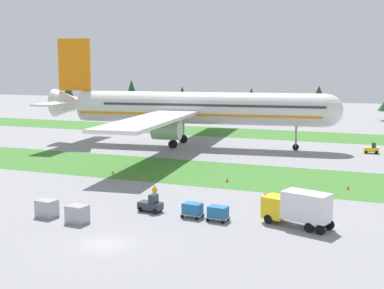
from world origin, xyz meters
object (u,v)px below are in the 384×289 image
at_px(taxiway_marker_1, 348,187).
at_px(taxiway_marker_3, 227,180).
at_px(baggage_tug, 151,204).
at_px(taxiway_marker_2, 113,172).
at_px(taxiway_marker_0, 144,176).
at_px(pushback_tractor, 372,149).
at_px(ground_crew_loader, 155,192).
at_px(cargo_dolly_second, 218,212).
at_px(airliner, 189,108).
at_px(uld_container_0, 77,214).
at_px(cargo_dolly_lead, 192,209).
at_px(uld_container_1, 47,208).
at_px(ground_crew_marshaller, 265,199).
at_px(catering_truck, 298,207).

xyz_separation_m(taxiway_marker_1, taxiway_marker_3, (-15.82, -1.60, 0.06)).
bearing_deg(baggage_tug, taxiway_marker_3, -5.94).
bearing_deg(taxiway_marker_2, taxiway_marker_0, -7.17).
bearing_deg(taxiway_marker_1, pushback_tractor, 87.95).
bearing_deg(ground_crew_loader, cargo_dolly_second, 139.30).
bearing_deg(taxiway_marker_2, pushback_tractor, 44.79).
bearing_deg(cargo_dolly_second, baggage_tug, 90.00).
relative_size(cargo_dolly_second, taxiway_marker_0, 4.23).
bearing_deg(taxiway_marker_1, taxiway_marker_0, -173.17).
bearing_deg(airliner, taxiway_marker_0, 2.87).
bearing_deg(uld_container_0, taxiway_marker_2, 111.92).
height_order(cargo_dolly_lead, taxiway_marker_3, cargo_dolly_lead).
bearing_deg(baggage_tug, uld_container_1, 125.66).
relative_size(uld_container_0, taxiway_marker_0, 3.67).
relative_size(ground_crew_loader, taxiway_marker_1, 3.04).
bearing_deg(ground_crew_marshaller, cargo_dolly_lead, 110.49).
relative_size(taxiway_marker_1, taxiway_marker_2, 1.00).
distance_m(taxiway_marker_1, taxiway_marker_2, 33.22).
distance_m(cargo_dolly_lead, taxiway_marker_0, 21.08).
height_order(cargo_dolly_second, catering_truck, catering_truck).
bearing_deg(ground_crew_loader, taxiway_marker_3, -123.68).
xyz_separation_m(ground_crew_loader, taxiway_marker_1, (20.84, 13.91, -0.66)).
distance_m(catering_truck, ground_crew_loader, 18.24).
bearing_deg(taxiway_marker_2, uld_container_0, -68.08).
relative_size(baggage_tug, uld_container_1, 1.34).
height_order(catering_truck, ground_crew_marshaller, catering_truck).
bearing_deg(uld_container_0, pushback_tractor, 66.03).
height_order(taxiway_marker_0, taxiway_marker_1, taxiway_marker_1).
distance_m(cargo_dolly_lead, ground_crew_marshaller, 9.18).
height_order(ground_crew_loader, taxiway_marker_3, ground_crew_loader).
xyz_separation_m(baggage_tug, cargo_dolly_lead, (5.01, -0.37, 0.10)).
xyz_separation_m(cargo_dolly_lead, uld_container_1, (-14.37, -5.36, -0.02)).
height_order(airliner, catering_truck, airliner).
distance_m(airliner, baggage_tug, 48.53).
height_order(pushback_tractor, taxiway_marker_2, pushback_tractor).
xyz_separation_m(ground_crew_marshaller, taxiway_marker_1, (7.82, 12.33, -0.66)).
distance_m(cargo_dolly_second, ground_crew_loader, 11.29).
xyz_separation_m(uld_container_1, taxiway_marker_2, (-4.87, 21.93, -0.61)).
xyz_separation_m(cargo_dolly_second, ground_crew_marshaller, (3.17, 7.10, 0.03)).
xyz_separation_m(baggage_tug, taxiway_marker_1, (18.90, 18.84, -0.53)).
height_order(catering_truck, pushback_tractor, catering_truck).
height_order(ground_crew_marshaller, uld_container_1, uld_container_1).
distance_m(uld_container_1, taxiway_marker_1, 37.45).
bearing_deg(ground_crew_loader, taxiway_marker_1, -157.76).
bearing_deg(uld_container_0, ground_crew_loader, 74.28).
relative_size(airliner, taxiway_marker_1, 126.58).
height_order(airliner, uld_container_0, airliner).
xyz_separation_m(taxiway_marker_2, taxiway_marker_3, (17.30, 1.04, 0.06)).
distance_m(baggage_tug, ground_crew_loader, 5.30).
height_order(cargo_dolly_second, taxiway_marker_3, cargo_dolly_second).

